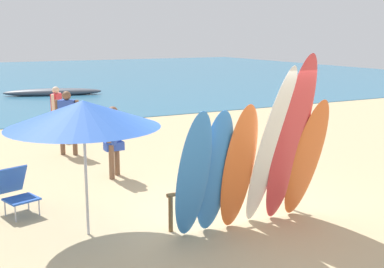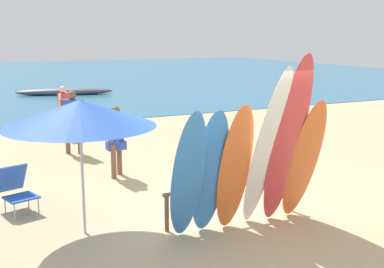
% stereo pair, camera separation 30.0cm
% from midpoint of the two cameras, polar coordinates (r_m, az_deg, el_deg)
% --- Properties ---
extents(ground, '(60.00, 60.00, 0.00)m').
position_cam_midpoint_polar(ground, '(21.24, -14.30, 2.96)').
color(ground, tan).
extents(ocean_water, '(60.00, 40.00, 0.02)m').
position_cam_midpoint_polar(ocean_water, '(37.06, -19.27, 6.19)').
color(ocean_water, teal).
rests_on(ocean_water, ground).
extents(surfboard_rack, '(2.39, 0.07, 0.62)m').
position_cam_midpoint_polar(surfboard_rack, '(8.16, 5.56, -6.65)').
color(surfboard_rack, brown).
rests_on(surfboard_rack, ground).
extents(surfboard_blue_0, '(0.53, 0.73, 2.01)m').
position_cam_midpoint_polar(surfboard_blue_0, '(7.11, 0.75, -4.91)').
color(surfboard_blue_0, '#337AD1').
rests_on(surfboard_blue_0, ground).
extents(surfboard_blue_1, '(0.58, 0.60, 1.97)m').
position_cam_midpoint_polar(surfboard_blue_1, '(7.38, 3.28, -4.49)').
color(surfboard_blue_1, '#337AD1').
rests_on(surfboard_blue_1, ground).
extents(surfboard_orange_2, '(0.57, 0.62, 2.04)m').
position_cam_midpoint_polar(surfboard_orange_2, '(7.51, 6.10, -3.98)').
color(surfboard_orange_2, orange).
rests_on(surfboard_orange_2, ground).
extents(surfboard_white_3, '(0.55, 1.03, 2.59)m').
position_cam_midpoint_polar(surfboard_white_3, '(7.58, 9.70, -1.76)').
color(surfboard_white_3, white).
rests_on(surfboard_white_3, ground).
extents(surfboard_red_4, '(0.58, 1.00, 2.76)m').
position_cam_midpoint_polar(surfboard_red_4, '(7.72, 11.99, -0.98)').
color(surfboard_red_4, '#D13D42').
rests_on(surfboard_red_4, ground).
extents(surfboard_orange_5, '(0.57, 0.80, 2.06)m').
position_cam_midpoint_polar(surfboard_orange_5, '(8.10, 13.79, -3.02)').
color(surfboard_orange_5, orange).
rests_on(surfboard_orange_5, ground).
extents(beachgoer_near_rack, '(0.41, 0.46, 1.53)m').
position_cam_midpoint_polar(beachgoer_near_rack, '(10.58, -7.97, -0.25)').
color(beachgoer_near_rack, brown).
rests_on(beachgoer_near_rack, ground).
extents(beachgoer_strolling, '(0.39, 0.48, 1.51)m').
position_cam_midpoint_polar(beachgoer_strolling, '(15.09, -13.99, 2.97)').
color(beachgoer_strolling, beige).
rests_on(beachgoer_strolling, ground).
extents(beachgoer_by_water, '(0.53, 0.40, 1.62)m').
position_cam_midpoint_polar(beachgoer_by_water, '(12.80, -12.93, 1.84)').
color(beachgoer_by_water, brown).
rests_on(beachgoer_by_water, ground).
extents(beach_chair_red, '(0.70, 0.84, 0.80)m').
position_cam_midpoint_polar(beach_chair_red, '(8.99, -18.72, -5.87)').
color(beach_chair_red, '#B7B7BC').
rests_on(beach_chair_red, ground).
extents(beach_umbrella, '(2.26, 2.26, 2.06)m').
position_cam_midpoint_polar(beach_umbrella, '(7.42, -11.68, 2.34)').
color(beach_umbrella, silver).
rests_on(beach_umbrella, ground).
extents(distant_boat, '(4.80, 2.01, 0.38)m').
position_cam_midpoint_polar(distant_boat, '(25.59, -14.15, 4.75)').
color(distant_boat, '#4C515B').
rests_on(distant_boat, ground).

